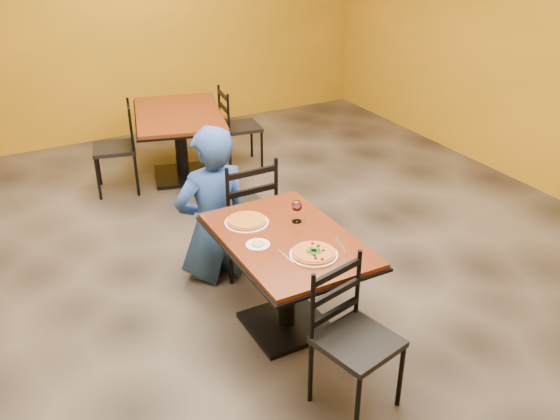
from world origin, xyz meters
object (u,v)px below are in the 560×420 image
plate_main (314,255)px  pizza_far (247,221)px  pizza_main (314,253)px  chair_second_right (241,127)px  chair_second_left (114,149)px  wine_glass (297,210)px  plate_far (247,223)px  table_second (180,129)px  chair_main_near (358,343)px  table_main (287,261)px  diner (212,203)px  chair_main_far (242,212)px  side_plate (258,245)px

plate_main → pizza_far: pizza_far is taller
pizza_main → chair_second_right: bearing=73.2°
chair_second_left → pizza_far: size_ratio=3.36×
pizza_main → wine_glass: bearing=73.9°
chair_second_right → plate_far: size_ratio=2.97×
plate_far → plate_main: bearing=-72.2°
table_second → chair_main_near: bearing=-94.1°
table_second → table_main: bearing=-95.3°
pizza_far → table_second: bearing=80.7°
chair_main_near → diner: size_ratio=0.73×
chair_second_left → table_second: bearing=103.6°
chair_main_far → diner: diner is taller
table_main → table_second: (0.27, 2.88, 0.01)m
side_plate → wine_glass: (0.38, 0.16, 0.08)m
plate_far → table_main: bearing=-63.0°
chair_main_far → diner: (-0.25, 0.01, 0.14)m
pizza_main → side_plate: size_ratio=1.77×
wine_glass → pizza_far: bearing=155.2°
table_second → wine_glass: size_ratio=8.62×
chair_main_near → pizza_main: (0.03, 0.56, 0.31)m
diner → wine_glass: size_ratio=7.11×
chair_second_left → plate_main: chair_second_left is taller
diner → plate_main: diner is taller
table_main → chair_second_right: chair_second_right is taller
chair_main_far → chair_second_right: size_ratio=1.10×
chair_main_near → plate_main: size_ratio=3.00×
table_main → pizza_main: size_ratio=4.33×
chair_main_near → chair_second_right: bearing=62.3°
table_second → chair_second_left: bearing=180.0°
chair_main_far → side_plate: bearing=71.0°
side_plate → wine_glass: 0.43m
table_second → pizza_main: size_ratio=5.46×
chair_main_near → chair_main_far: size_ratio=0.92×
table_second → plate_far: 2.62m
diner → plate_far: bearing=90.1°
pizza_main → pizza_far: 0.62m
pizza_main → table_main: bearing=97.0°
diner → wine_glass: (0.33, -0.76, 0.20)m
chair_second_right → wine_glass: 2.87m
chair_second_left → chair_second_right: (1.44, 0.00, -0.01)m
table_main → table_second: size_ratio=0.79×
chair_second_left → side_plate: (0.23, -2.88, 0.28)m
chair_second_left → plate_main: size_ratio=3.04×
chair_main_near → plate_main: bearing=74.1°
chair_second_left → table_main: bearing=22.5°
chair_main_far → chair_second_left: bearing=-75.4°
table_main → chair_second_right: 3.05m
plate_far → chair_second_left: bearing=96.6°
side_plate → chair_second_right: bearing=67.2°
table_main → table_second: 2.89m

